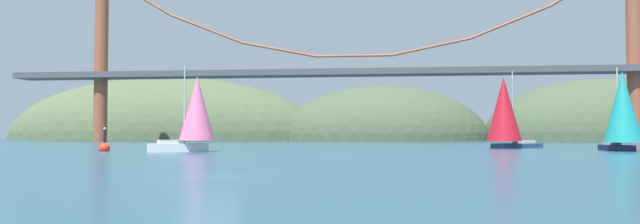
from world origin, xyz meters
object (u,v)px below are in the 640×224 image
object	(u,v)px
sailboat_crimson_sail	(505,111)
channel_buoy	(104,148)
sailboat_teal_sail	(622,109)
sailboat_pink_spinnaker	(195,111)

from	to	relation	value
sailboat_crimson_sail	channel_buoy	bearing A→B (deg)	-157.53
sailboat_teal_sail	sailboat_crimson_sail	bearing A→B (deg)	131.57
sailboat_teal_sail	sailboat_pink_spinnaker	distance (m)	42.61
channel_buoy	sailboat_teal_sail	bearing A→B (deg)	7.32
sailboat_teal_sail	sailboat_pink_spinnaker	bearing A→B (deg)	-170.08
sailboat_teal_sail	channel_buoy	xyz separation A→B (m)	(-51.58, -6.63, -3.84)
sailboat_crimson_sail	sailboat_teal_sail	bearing A→B (deg)	-48.43
sailboat_pink_spinnaker	sailboat_crimson_sail	size ratio (longest dim) A/B	0.89
sailboat_teal_sail	sailboat_pink_spinnaker	size ratio (longest dim) A/B	1.03
sailboat_teal_sail	channel_buoy	size ratio (longest dim) A/B	3.27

